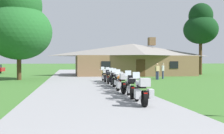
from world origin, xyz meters
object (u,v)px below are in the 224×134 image
Objects in this scene: motorcycle_black_fourth_in_row at (117,80)px; motorcycle_yellow_farthest_in_row at (104,75)px; motorcycle_orange_third_in_row at (122,83)px; motorcycle_white_second_in_row at (131,86)px; motorcycle_white_fifth_in_row at (113,79)px; tree_left_near at (19,24)px; bystander_tan_shirt_near_lodge at (157,70)px; motorcycle_silver_nearest_to_camera at (142,91)px; motorcycle_red_sixth_in_row at (108,77)px; tree_right_of_lodge at (201,26)px; bystander_white_shirt_beside_signpost at (163,70)px.

motorcycle_yellow_farthest_in_row is (-0.02, 6.21, 0.00)m from motorcycle_black_fourth_in_row.
motorcycle_white_second_in_row is at bearing -90.11° from motorcycle_orange_third_in_row.
motorcycle_black_fourth_in_row is 1.00× the size of motorcycle_white_fifth_in_row.
motorcycle_black_fourth_in_row is 0.21× the size of tree_left_near.
motorcycle_silver_nearest_to_camera is at bearing -125.43° from bystander_tan_shirt_near_lodge.
bystander_tan_shirt_near_lodge reaches higher than motorcycle_silver_nearest_to_camera.
motorcycle_red_sixth_in_row is (-0.00, 4.08, -0.01)m from motorcycle_black_fourth_in_row.
motorcycle_silver_nearest_to_camera is 1.00× the size of motorcycle_red_sixth_in_row.
motorcycle_white_second_in_row is 1.00× the size of motorcycle_orange_third_in_row.
motorcycle_silver_nearest_to_camera is 8.28m from motorcycle_white_fifth_in_row.
tree_right_of_lodge is at bearing 60.60° from motorcycle_white_second_in_row.
bystander_tan_shirt_near_lodge reaches higher than motorcycle_white_fifth_in_row.
motorcycle_red_sixth_in_row is 1.25× the size of bystander_tan_shirt_near_lodge.
motorcycle_red_sixth_in_row is at bearing -155.57° from bystander_tan_shirt_near_lodge.
bystander_white_shirt_beside_signpost is at bearing 58.60° from motorcycle_orange_third_in_row.
bystander_white_shirt_beside_signpost is at bearing -137.19° from tree_right_of_lodge.
motorcycle_silver_nearest_to_camera is 16.39m from bystander_tan_shirt_near_lodge.
motorcycle_white_fifth_in_row is 1.25× the size of bystander_tan_shirt_near_lodge.
bystander_white_shirt_beside_signpost reaches higher than motorcycle_red_sixth_in_row.
motorcycle_silver_nearest_to_camera and motorcycle_black_fourth_in_row have the same top height.
bystander_white_shirt_beside_signpost is (6.78, 5.70, 0.34)m from motorcycle_red_sixth_in_row.
motorcycle_silver_nearest_to_camera and motorcycle_white_second_in_row have the same top height.
motorcycle_black_fourth_in_row is 1.24× the size of bystander_white_shirt_beside_signpost.
tree_left_near is (-8.05, 6.46, 4.99)m from motorcycle_red_sixth_in_row.
motorcycle_red_sixth_in_row is at bearing 87.26° from motorcycle_black_fourth_in_row.
motorcycle_red_sixth_in_row is 0.21× the size of tree_left_near.
motorcycle_orange_third_in_row is 0.21× the size of tree_right_of_lodge.
motorcycle_black_fourth_in_row is 1.00× the size of motorcycle_red_sixth_in_row.
motorcycle_white_second_in_row is 8.48m from motorcycle_red_sixth_in_row.
tree_left_near is at bearing 124.61° from motorcycle_black_fourth_in_row.
bystander_tan_shirt_near_lodge is 0.99× the size of bystander_white_shirt_beside_signpost.
motorcycle_white_fifth_in_row is 1.00× the size of motorcycle_red_sixth_in_row.
motorcycle_white_fifth_in_row is 2.41m from motorcycle_red_sixth_in_row.
motorcycle_white_second_in_row is 27.64m from tree_right_of_lodge.
motorcycle_black_fourth_in_row is at bearing -52.63° from tree_left_near.
motorcycle_white_fifth_in_row is (0.01, 1.67, -0.01)m from motorcycle_black_fourth_in_row.
motorcycle_black_fourth_in_row is 1.67m from motorcycle_white_fifth_in_row.
tree_right_of_lodge is at bearing 47.65° from motorcycle_red_sixth_in_row.
motorcycle_red_sixth_in_row is (0.20, 6.51, 0.00)m from motorcycle_orange_third_in_row.
bystander_white_shirt_beside_signpost is 0.17× the size of tree_right_of_lodge.
tree_right_of_lodge is at bearing 16.96° from tree_left_near.
bystander_tan_shirt_near_lodge reaches higher than motorcycle_black_fourth_in_row.
motorcycle_black_fourth_in_row is (0.20, 2.42, 0.01)m from motorcycle_orange_third_in_row.
bystander_tan_shirt_near_lodge is 0.17× the size of tree_left_near.
motorcycle_red_sixth_in_row is at bearing -90.46° from motorcycle_yellow_farthest_in_row.
motorcycle_white_second_in_row is 17.62m from tree_left_near.
motorcycle_white_fifth_in_row is at bearing 91.14° from motorcycle_silver_nearest_to_camera.
tree_right_of_lodge reaches higher than motorcycle_white_fifth_in_row.
bystander_white_shirt_beside_signpost is (6.80, 3.58, 0.33)m from motorcycle_yellow_farthest_in_row.
bystander_white_shirt_beside_signpost reaches higher than motorcycle_white_second_in_row.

